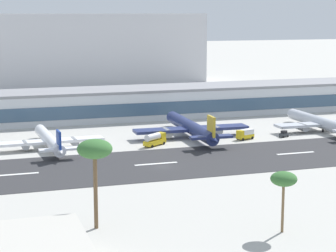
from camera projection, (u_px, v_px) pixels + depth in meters
name	position (u px, v px, depth m)	size (l,w,h in m)	color
ground_plane	(164.00, 167.00, 167.44)	(1400.00, 1400.00, 0.00)	#B2AFA8
runway_strip	(159.00, 164.00, 171.05)	(800.00, 35.17, 0.08)	#2D2D30
runway_centreline_dash_3	(15.00, 174.00, 159.45)	(12.00, 1.20, 0.01)	white
runway_centreline_dash_4	(156.00, 164.00, 170.75)	(12.00, 1.20, 0.01)	white
runway_centreline_dash_5	(296.00, 153.00, 183.61)	(12.00, 1.20, 0.01)	white
terminal_building	(150.00, 102.00, 247.60)	(200.07, 22.89, 11.65)	silver
distant_hotel_block	(98.00, 48.00, 364.95)	(123.84, 29.34, 40.06)	#BCBCC1
airliner_navy_tail_gate_0	(50.00, 141.00, 188.33)	(32.99, 40.04, 8.35)	white
airliner_gold_tail_gate_1	(192.00, 128.00, 205.58)	(38.55, 48.20, 10.06)	navy
airliner_black_tail_gate_2	(323.00, 123.00, 216.27)	(33.75, 44.69, 9.33)	silver
service_fuel_truck_0	(155.00, 139.00, 193.91)	(8.41, 7.09, 3.95)	gold
service_baggage_tug_1	(284.00, 134.00, 207.53)	(3.57, 2.82, 2.20)	#2D3338
service_box_truck_2	(245.00, 134.00, 203.60)	(6.45, 4.20, 3.25)	gold
palm_tree_1	(284.00, 180.00, 116.00)	(4.97, 4.97, 11.67)	brown
palm_tree_3	(95.00, 151.00, 117.24)	(6.66, 6.66, 17.33)	brown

